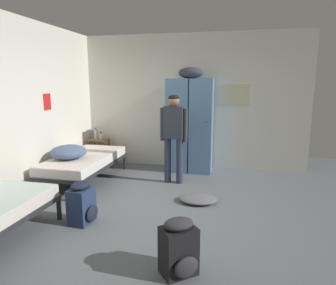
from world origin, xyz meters
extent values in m
plane|color=slate|center=(0.00, 0.00, 0.00)|extent=(7.76, 7.76, 0.00)
cube|color=silver|center=(0.00, 2.46, 1.38)|extent=(4.67, 0.06, 2.75)
cube|color=silver|center=(-2.30, 0.00, 1.38)|extent=(0.06, 4.85, 2.75)
cube|color=beige|center=(0.90, 2.42, 1.55)|extent=(0.55, 0.01, 0.40)
cube|color=red|center=(-2.27, 0.85, 1.45)|extent=(0.01, 0.20, 0.28)
cube|color=#5B84B2|center=(-0.21, 2.15, 0.93)|extent=(0.44, 0.52, 1.85)
cylinder|color=black|center=(-0.09, 1.87, 1.05)|extent=(0.02, 0.03, 0.02)
cube|color=#5B84B2|center=(0.25, 2.15, 0.93)|extent=(0.44, 0.52, 1.85)
cylinder|color=black|center=(0.37, 1.87, 1.05)|extent=(0.02, 0.03, 0.02)
ellipsoid|color=#333842|center=(0.02, 2.15, 1.96)|extent=(0.48, 0.36, 0.22)
cylinder|color=brown|center=(-2.15, 2.03, 0.28)|extent=(0.03, 0.03, 0.55)
cylinder|color=brown|center=(-1.80, 2.03, 0.28)|extent=(0.03, 0.03, 0.55)
cylinder|color=brown|center=(-2.15, 2.30, 0.28)|extent=(0.03, 0.03, 0.55)
cylinder|color=brown|center=(-1.80, 2.30, 0.28)|extent=(0.03, 0.03, 0.55)
cube|color=brown|center=(-1.97, 2.17, 0.19)|extent=(0.38, 0.30, 0.02)
cube|color=brown|center=(-1.97, 2.17, 0.56)|extent=(0.38, 0.30, 0.02)
cylinder|color=#28282D|center=(-2.14, 0.10, 0.14)|extent=(0.06, 0.06, 0.28)
cylinder|color=#28282D|center=(-1.30, 0.10, 0.14)|extent=(0.06, 0.06, 0.28)
cylinder|color=#28282D|center=(-2.14, 1.94, 0.14)|extent=(0.06, 0.06, 0.28)
cylinder|color=#28282D|center=(-1.30, 1.94, 0.14)|extent=(0.06, 0.06, 0.28)
cube|color=#28282D|center=(-1.72, 1.02, 0.31)|extent=(0.90, 1.90, 0.06)
cube|color=silver|center=(-1.72, 1.02, 0.41)|extent=(0.87, 1.84, 0.14)
cube|color=silver|center=(-1.72, 1.02, 0.49)|extent=(0.86, 1.82, 0.01)
cylinder|color=#28282D|center=(-2.14, -0.49, 0.14)|extent=(0.06, 0.06, 0.28)
cylinder|color=#28282D|center=(-1.30, -0.49, 0.14)|extent=(0.06, 0.06, 0.28)
ellipsoid|color=slate|center=(-1.87, 0.76, 0.61)|extent=(0.61, 0.61, 0.23)
cylinder|color=#2D334C|center=(-0.03, 1.32, 0.41)|extent=(0.12, 0.12, 0.82)
cylinder|color=#2D334C|center=(-0.25, 1.32, 0.41)|extent=(0.12, 0.12, 0.82)
cube|color=#333842|center=(-0.14, 1.32, 1.09)|extent=(0.35, 0.21, 0.56)
cylinder|color=#333842|center=(0.07, 1.31, 1.05)|extent=(0.08, 0.08, 0.58)
cylinder|color=#333842|center=(-0.35, 1.33, 1.05)|extent=(0.08, 0.08, 0.58)
sphere|color=#936B4C|center=(-0.14, 1.32, 1.47)|extent=(0.20, 0.20, 0.20)
ellipsoid|color=black|center=(-0.14, 1.32, 1.52)|extent=(0.19, 0.19, 0.11)
cylinder|color=white|center=(-2.05, 2.19, 0.68)|extent=(0.06, 0.06, 0.21)
cylinder|color=#2666B2|center=(-2.05, 2.19, 0.80)|extent=(0.03, 0.03, 0.03)
cylinder|color=beige|center=(-1.90, 2.13, 0.64)|extent=(0.06, 0.06, 0.14)
cylinder|color=black|center=(-1.90, 2.13, 0.72)|extent=(0.03, 0.03, 0.03)
cube|color=black|center=(0.44, -1.27, 0.23)|extent=(0.40, 0.39, 0.46)
ellipsoid|color=#2D2D33|center=(0.54, -1.39, 0.15)|extent=(0.24, 0.21, 0.20)
ellipsoid|color=#2D2D33|center=(0.44, -1.27, 0.50)|extent=(0.36, 0.35, 0.10)
cube|color=black|center=(0.29, -1.22, 0.25)|extent=(0.05, 0.05, 0.32)
cube|color=black|center=(0.42, -1.11, 0.25)|extent=(0.05, 0.05, 0.32)
cube|color=navy|center=(-0.96, -0.51, 0.23)|extent=(0.27, 0.34, 0.46)
ellipsoid|color=black|center=(-0.81, -0.52, 0.15)|extent=(0.10, 0.25, 0.20)
ellipsoid|color=black|center=(-0.96, -0.51, 0.50)|extent=(0.24, 0.31, 0.10)
cube|color=black|center=(-1.11, -0.58, 0.25)|extent=(0.03, 0.05, 0.32)
cube|color=black|center=(-1.09, -0.41, 0.25)|extent=(0.03, 0.05, 0.32)
ellipsoid|color=slate|center=(0.40, 0.51, 0.05)|extent=(0.58, 0.45, 0.10)
camera|label=1|loc=(0.91, -3.80, 1.77)|focal=32.32mm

